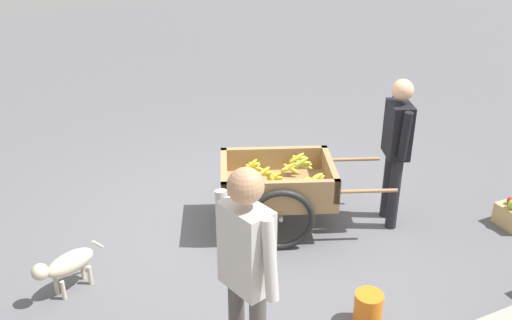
{
  "coord_description": "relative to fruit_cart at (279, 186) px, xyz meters",
  "views": [
    {
      "loc": [
        1.98,
        4.46,
        3.13
      ],
      "look_at": [
        -0.14,
        0.03,
        0.75
      ],
      "focal_mm": 40.0,
      "sensor_mm": 36.0,
      "label": 1
    }
  ],
  "objects": [
    {
      "name": "ground_plane",
      "position": [
        0.36,
        -0.09,
        -0.44
      ],
      "size": [
        24.0,
        24.0,
        0.0
      ],
      "primitive_type": "plane",
      "color": "#56565B"
    },
    {
      "name": "vendor_person",
      "position": [
        -1.05,
        0.43,
        0.46
      ],
      "size": [
        0.31,
        0.53,
        1.52
      ],
      "color": "black",
      "rests_on": "ground"
    },
    {
      "name": "dog",
      "position": [
        2.09,
        0.17,
        -0.17
      ],
      "size": [
        0.62,
        0.36,
        0.4
      ],
      "color": "beige",
      "rests_on": "ground"
    },
    {
      "name": "fruit_cart",
      "position": [
        0.0,
        0.0,
        0.0
      ],
      "size": [
        1.81,
        1.33,
        0.74
      ],
      "color": "#937047",
      "rests_on": "ground"
    },
    {
      "name": "bystander_person",
      "position": [
        1.13,
        1.71,
        0.56
      ],
      "size": [
        0.28,
        0.59,
        1.66
      ],
      "color": "#4C4742",
      "rests_on": "ground"
    },
    {
      "name": "plastic_bucket",
      "position": [
        0.04,
        1.59,
        -0.3
      ],
      "size": [
        0.22,
        0.22,
        0.28
      ],
      "primitive_type": "cylinder",
      "color": "orange",
      "rests_on": "ground"
    }
  ]
}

